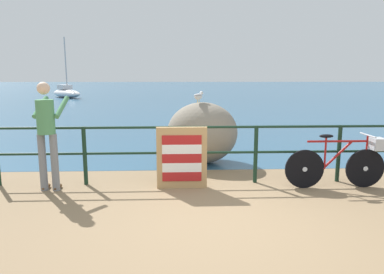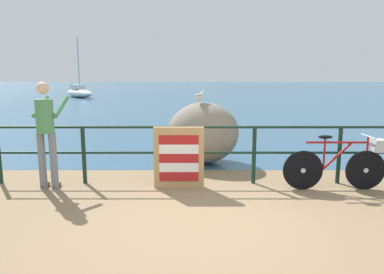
{
  "view_description": "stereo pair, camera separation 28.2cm",
  "coord_description": "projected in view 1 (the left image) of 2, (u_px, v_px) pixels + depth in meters",
  "views": [
    {
      "loc": [
        -0.62,
        -4.31,
        1.89
      ],
      "look_at": [
        -0.36,
        2.11,
        0.76
      ],
      "focal_mm": 33.1,
      "sensor_mm": 36.0,
      "label": 1
    },
    {
      "loc": [
        -0.34,
        -4.32,
        1.89
      ],
      "look_at": [
        -0.36,
        2.11,
        0.76
      ],
      "focal_mm": 33.1,
      "sensor_mm": 36.0,
      "label": 2
    }
  ],
  "objects": [
    {
      "name": "sailboat",
      "position": [
        66.0,
        93.0,
        29.47
      ],
      "size": [
        3.82,
        4.21,
        4.9
      ],
      "rotation": [
        0.0,
        0.0,
        5.41
      ],
      "color": "white",
      "rests_on": "sea_surface"
    },
    {
      "name": "ground_plane",
      "position": [
        187.0,
        103.0,
        24.29
      ],
      "size": [
        120.0,
        120.0,
        0.1
      ],
      "primitive_type": "cube",
      "color": "#846B4C"
    },
    {
      "name": "sea_surface",
      "position": [
        182.0,
        88.0,
        51.41
      ],
      "size": [
        120.0,
        90.0,
        0.01
      ],
      "primitive_type": "cube",
      "color": "#2D5675",
      "rests_on": "ground_plane"
    },
    {
      "name": "person_at_railing",
      "position": [
        47.0,
        131.0,
        5.72
      ],
      "size": [
        0.48,
        0.65,
        1.78
      ],
      "rotation": [
        0.0,
        0.0,
        1.49
      ],
      "color": "slate",
      "rests_on": "ground_plane"
    },
    {
      "name": "promenade_railing",
      "position": [
        214.0,
        147.0,
        6.17
      ],
      "size": [
        7.51,
        0.07,
        1.02
      ],
      "color": "black",
      "rests_on": "ground_plane"
    },
    {
      "name": "folded_deckchair_stack",
      "position": [
        182.0,
        158.0,
        5.92
      ],
      "size": [
        0.84,
        0.1,
        1.04
      ],
      "color": "tan",
      "rests_on": "ground_plane"
    },
    {
      "name": "breakwater_boulder_main",
      "position": [
        202.0,
        133.0,
        7.61
      ],
      "size": [
        1.51,
        1.32,
        1.32
      ],
      "color": "gray",
      "rests_on": "ground"
    },
    {
      "name": "bicycle",
      "position": [
        344.0,
        161.0,
        5.94
      ],
      "size": [
        1.7,
        0.48,
        0.92
      ],
      "rotation": [
        0.0,
        0.0,
        0.0
      ],
      "color": "black",
      "rests_on": "ground_plane"
    },
    {
      "name": "seagull",
      "position": [
        198.0,
        96.0,
        7.4
      ],
      "size": [
        0.26,
        0.31,
        0.23
      ],
      "rotation": [
        0.0,
        0.0,
        0.94
      ],
      "color": "gold",
      "rests_on": "breakwater_boulder_main"
    }
  ]
}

